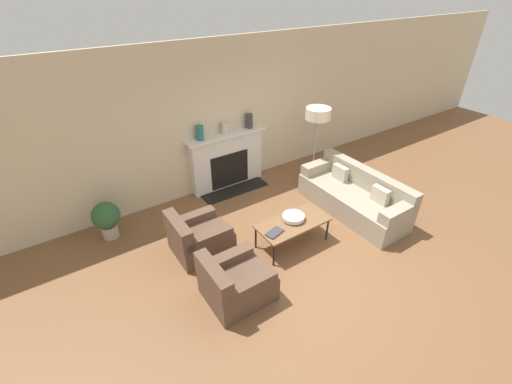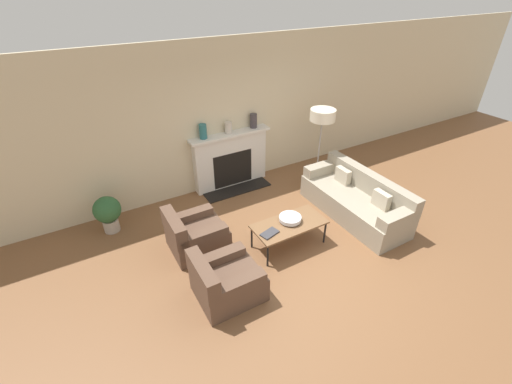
# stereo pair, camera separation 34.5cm
# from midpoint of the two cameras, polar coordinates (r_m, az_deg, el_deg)

# --- Properties ---
(ground_plane) EXTENTS (18.00, 18.00, 0.00)m
(ground_plane) POSITION_cam_midpoint_polar(r_m,az_deg,el_deg) (5.61, 10.40, -10.60)
(ground_plane) COLOR brown
(wall_back) EXTENTS (18.00, 0.06, 2.90)m
(wall_back) POSITION_cam_midpoint_polar(r_m,az_deg,el_deg) (6.82, -3.27, 12.45)
(wall_back) COLOR beige
(wall_back) RESTS_ON ground_plane
(fireplace) EXTENTS (1.68, 0.59, 1.17)m
(fireplace) POSITION_cam_midpoint_polar(r_m,az_deg,el_deg) (7.04, -2.80, 5.28)
(fireplace) COLOR silver
(fireplace) RESTS_ON ground_plane
(couch) EXTENTS (0.83, 2.11, 0.79)m
(couch) POSITION_cam_midpoint_polar(r_m,az_deg,el_deg) (6.55, 17.78, -1.32)
(couch) COLOR #9E937F
(couch) RESTS_ON ground_plane
(armchair_near) EXTENTS (0.87, 0.76, 0.73)m
(armchair_near) POSITION_cam_midpoint_polar(r_m,az_deg,el_deg) (4.79, -3.02, -14.69)
(armchair_near) COLOR brown
(armchair_near) RESTS_ON ground_plane
(armchair_far) EXTENTS (0.87, 0.76, 0.73)m
(armchair_far) POSITION_cam_midpoint_polar(r_m,az_deg,el_deg) (5.55, -8.44, -7.13)
(armchair_far) COLOR brown
(armchair_far) RESTS_ON ground_plane
(coffee_table) EXTENTS (1.18, 0.57, 0.44)m
(coffee_table) POSITION_cam_midpoint_polar(r_m,az_deg,el_deg) (5.52, 7.36, -5.52)
(coffee_table) COLOR brown
(coffee_table) RESTS_ON ground_plane
(bowl) EXTENTS (0.36, 0.36, 0.09)m
(bowl) POSITION_cam_midpoint_polar(r_m,az_deg,el_deg) (5.52, 7.51, -4.41)
(bowl) COLOR silver
(bowl) RESTS_ON coffee_table
(book) EXTENTS (0.31, 0.23, 0.02)m
(book) POSITION_cam_midpoint_polar(r_m,az_deg,el_deg) (5.26, 4.17, -6.92)
(book) COLOR #38383D
(book) RESTS_ON coffee_table
(floor_lamp) EXTENTS (0.49, 0.49, 1.62)m
(floor_lamp) POSITION_cam_midpoint_polar(r_m,az_deg,el_deg) (6.92, 12.43, 11.69)
(floor_lamp) COLOR gray
(floor_lamp) RESTS_ON ground_plane
(mantel_vase_left) EXTENTS (0.14, 0.14, 0.28)m
(mantel_vase_left) POSITION_cam_midpoint_polar(r_m,az_deg,el_deg) (6.54, -7.32, 9.96)
(mantel_vase_left) COLOR #28666B
(mantel_vase_left) RESTS_ON fireplace
(mantel_vase_center_left) EXTENTS (0.14, 0.14, 0.22)m
(mantel_vase_center_left) POSITION_cam_midpoint_polar(r_m,az_deg,el_deg) (6.75, -3.14, 10.65)
(mantel_vase_center_left) COLOR beige
(mantel_vase_center_left) RESTS_ON fireplace
(mantel_vase_center_right) EXTENTS (0.14, 0.14, 0.29)m
(mantel_vase_center_right) POSITION_cam_midpoint_polar(r_m,az_deg,el_deg) (6.99, 1.02, 11.76)
(mantel_vase_center_right) COLOR #3D383D
(mantel_vase_center_right) RESTS_ON fireplace
(potted_plant) EXTENTS (0.46, 0.46, 0.67)m
(potted_plant) POSITION_cam_midpoint_polar(r_m,az_deg,el_deg) (6.24, -22.06, -3.12)
(potted_plant) COLOR #B2A899
(potted_plant) RESTS_ON ground_plane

